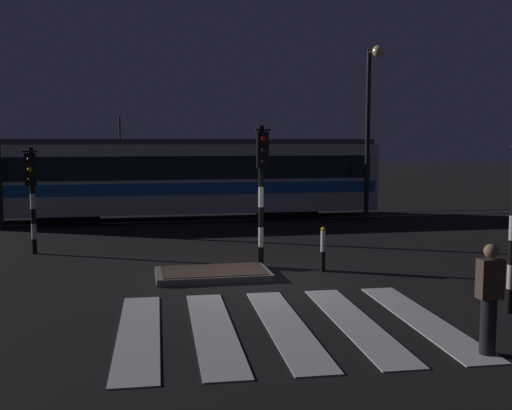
{
  "coord_description": "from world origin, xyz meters",
  "views": [
    {
      "loc": [
        -2.49,
        -13.53,
        3.26
      ],
      "look_at": [
        0.8,
        3.41,
        1.4
      ],
      "focal_mm": 43.14,
      "sensor_mm": 36.0,
      "label": 1
    }
  ],
  "objects_px": {
    "traffic_light_corner_far_left": "(31,184)",
    "street_lamp_trackside_right": "(371,112)",
    "tram": "(181,176)",
    "bollard_island_edge": "(323,249)",
    "traffic_light_median_centre": "(262,175)",
    "pedestrian_waiting_at_kerb": "(489,299)"
  },
  "relations": [
    {
      "from": "traffic_light_median_centre",
      "to": "pedestrian_waiting_at_kerb",
      "type": "distance_m",
      "value": 7.37
    },
    {
      "from": "traffic_light_corner_far_left",
      "to": "bollard_island_edge",
      "type": "bearing_deg",
      "value": -26.76
    },
    {
      "from": "traffic_light_corner_far_left",
      "to": "tram",
      "type": "relative_size",
      "value": 0.19
    },
    {
      "from": "traffic_light_median_centre",
      "to": "pedestrian_waiting_at_kerb",
      "type": "height_order",
      "value": "traffic_light_median_centre"
    },
    {
      "from": "street_lamp_trackside_right",
      "to": "bollard_island_edge",
      "type": "distance_m",
      "value": 9.9
    },
    {
      "from": "traffic_light_corner_far_left",
      "to": "bollard_island_edge",
      "type": "distance_m",
      "value": 8.37
    },
    {
      "from": "tram",
      "to": "bollard_island_edge",
      "type": "height_order",
      "value": "tram"
    },
    {
      "from": "tram",
      "to": "bollard_island_edge",
      "type": "bearing_deg",
      "value": -75.63
    },
    {
      "from": "tram",
      "to": "bollard_island_edge",
      "type": "relative_size",
      "value": 14.47
    },
    {
      "from": "traffic_light_median_centre",
      "to": "tram",
      "type": "distance_m",
      "value": 9.92
    },
    {
      "from": "tram",
      "to": "bollard_island_edge",
      "type": "distance_m",
      "value": 10.98
    },
    {
      "from": "pedestrian_waiting_at_kerb",
      "to": "bollard_island_edge",
      "type": "relative_size",
      "value": 1.54
    },
    {
      "from": "pedestrian_waiting_at_kerb",
      "to": "traffic_light_corner_far_left",
      "type": "bearing_deg",
      "value": 129.27
    },
    {
      "from": "traffic_light_median_centre",
      "to": "traffic_light_corner_far_left",
      "type": "bearing_deg",
      "value": 153.73
    },
    {
      "from": "street_lamp_trackside_right",
      "to": "tram",
      "type": "xyz_separation_m",
      "value": [
        -7.05,
        2.49,
        -2.53
      ]
    },
    {
      "from": "traffic_light_corner_far_left",
      "to": "street_lamp_trackside_right",
      "type": "height_order",
      "value": "street_lamp_trackside_right"
    },
    {
      "from": "tram",
      "to": "pedestrian_waiting_at_kerb",
      "type": "xyz_separation_m",
      "value": [
        3.4,
        -16.72,
        -0.87
      ]
    },
    {
      "from": "traffic_light_median_centre",
      "to": "bollard_island_edge",
      "type": "height_order",
      "value": "traffic_light_median_centre"
    },
    {
      "from": "traffic_light_corner_far_left",
      "to": "traffic_light_median_centre",
      "type": "bearing_deg",
      "value": -26.27
    },
    {
      "from": "bollard_island_edge",
      "to": "traffic_light_median_centre",
      "type": "bearing_deg",
      "value": 151.19
    },
    {
      "from": "tram",
      "to": "traffic_light_corner_far_left",
      "type": "bearing_deg",
      "value": -124.2
    },
    {
      "from": "street_lamp_trackside_right",
      "to": "pedestrian_waiting_at_kerb",
      "type": "distance_m",
      "value": 15.07
    }
  ]
}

